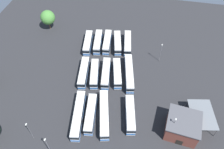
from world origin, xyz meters
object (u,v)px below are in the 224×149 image
object	(u,v)px
bus_row1_slot0	(129,73)
lamp_post_mid_lot	(173,126)
depot_building	(182,126)
bus_row1_slot3	(95,74)
bus_row0_slot4	(78,115)
lamp_post_near_entrance	(48,147)
bus_row1_slot1	(117,73)
bus_row1_slot2	(106,73)
maintenance_shelter	(202,114)
bus_row2_slot2	(107,42)
bus_row2_slot1	(117,43)
bus_row0_slot2	(104,114)
bus_row0_slot3	(91,114)
bus_row2_slot3	(98,42)
bus_row1_slot4	(84,73)
lamp_post_far_corner	(161,52)
bus_row0_slot0	(130,114)
lamp_post_by_building	(29,130)
tree_northwest	(48,17)
bus_row2_slot0	(127,43)
bus_row2_slot4	(88,43)

from	to	relation	value
bus_row1_slot0	lamp_post_mid_lot	xyz separation A→B (m)	(-18.25, -14.51, 2.41)
depot_building	bus_row1_slot3	bearing A→B (deg)	63.04
bus_row0_slot4	lamp_post_near_entrance	size ratio (longest dim) A/B	1.72
bus_row1_slot1	lamp_post_near_entrance	xyz separation A→B (m)	(-29.83, 11.43, 3.00)
bus_row1_slot2	maintenance_shelter	size ratio (longest dim) A/B	1.12
bus_row0_slot4	bus_row2_slot2	distance (m)	32.91
bus_row2_slot1	bus_row0_slot2	bearing A→B (deg)	-176.13
bus_row1_slot3	bus_row2_slot2	bearing A→B (deg)	-2.13
bus_row0_slot3	bus_row2_slot3	world-z (taller)	same
bus_row1_slot2	depot_building	size ratio (longest dim) A/B	1.26
bus_row1_slot3	bus_row1_slot4	size ratio (longest dim) A/B	0.92
bus_row0_slot2	maintenance_shelter	bearing A→B (deg)	-80.53
depot_building	bus_row0_slot2	bearing A→B (deg)	90.28
bus_row0_slot3	lamp_post_near_entrance	distance (m)	14.93
bus_row0_slot2	lamp_post_far_corner	bearing A→B (deg)	-27.27
bus_row1_slot1	bus_row2_slot2	xyz separation A→B (m)	(14.83, 6.72, 0.00)
bus_row2_slot1	depot_building	xyz separation A→B (m)	(-31.39, -23.86, 1.04)
bus_row0_slot0	depot_building	size ratio (longest dim) A/B	1.23
bus_row2_slot3	lamp_post_by_building	bearing A→B (deg)	168.64
lamp_post_far_corner	tree_northwest	xyz separation A→B (m)	(9.94, 45.74, 1.22)
bus_row2_slot2	bus_row0_slot3	bearing A→B (deg)	-175.97
bus_row1_slot0	tree_northwest	size ratio (longest dim) A/B	1.84
bus_row0_slot2	bus_row2_slot1	xyz separation A→B (m)	(31.50, 2.13, -0.00)
bus_row0_slot3	bus_row2_slot0	distance (m)	33.22
bus_row0_slot0	lamp_post_mid_lot	world-z (taller)	lamp_post_mid_lot
bus_row1_slot3	lamp_post_near_entrance	bearing A→B (deg)	171.70
depot_building	bus_row2_slot3	bearing A→B (deg)	45.79
maintenance_shelter	lamp_post_mid_lot	size ratio (longest dim) A/B	1.41
bus_row0_slot2	bus_row2_slot3	xyz separation A→B (m)	(30.50, 9.52, -0.00)
bus_row1_slot4	lamp_post_near_entrance	bearing A→B (deg)	179.10
depot_building	bus_row2_slot2	bearing A→B (deg)	41.85
bus_row2_slot2	lamp_post_mid_lot	bearing A→B (deg)	-142.14
maintenance_shelter	lamp_post_near_entrance	world-z (taller)	lamp_post_near_entrance
bus_row1_slot3	lamp_post_mid_lot	distance (m)	30.26
bus_row2_slot3	maintenance_shelter	bearing A→B (deg)	-125.41
bus_row0_slot2	bus_row2_slot3	bearing A→B (deg)	17.34
lamp_post_mid_lot	bus_row2_slot2	bearing A→B (deg)	37.86
tree_northwest	bus_row1_slot4	bearing A→B (deg)	-136.71
bus_row2_slot0	bus_row0_slot3	bearing A→B (deg)	170.57
bus_row1_slot0	maintenance_shelter	bearing A→B (deg)	-119.21
maintenance_shelter	lamp_post_mid_lot	distance (m)	9.82
bus_row1_slot4	lamp_post_near_entrance	size ratio (longest dim) A/B	1.39
bus_row0_slot2	bus_row1_slot2	size ratio (longest dim) A/B	1.25
bus_row0_slot4	maintenance_shelter	world-z (taller)	maintenance_shelter
bus_row1_slot0	tree_northwest	distance (m)	41.59
bus_row2_slot1	lamp_post_near_entrance	size ratio (longest dim) A/B	1.29
bus_row2_slot1	lamp_post_by_building	xyz separation A→B (m)	(-41.54, 15.53, 2.20)
bus_row2_slot1	lamp_post_far_corner	distance (m)	16.86
lamp_post_by_building	bus_row1_slot3	bearing A→B (deg)	-24.05
bus_row0_slot2	bus_row2_slot4	distance (m)	32.09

